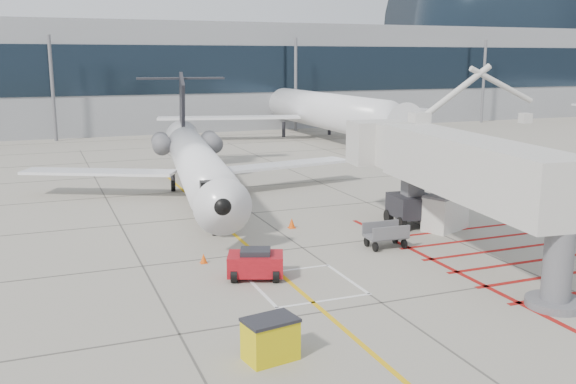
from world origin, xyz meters
name	(u,v)px	position (x,y,z in m)	size (l,w,h in m)	color
ground_plane	(337,272)	(0.00, 0.00, 0.00)	(260.00, 260.00, 0.00)	gray
regional_jet	(199,145)	(-2.49, 15.07, 4.02)	(24.30, 30.64, 8.03)	white
jet_bridge	(471,179)	(6.76, -0.29, 3.82)	(9.06, 19.12, 7.65)	beige
pushback_tug	(256,263)	(-3.66, 0.55, 0.70)	(2.39, 1.49, 1.39)	#A40F18
spill_bin	(270,339)	(-5.69, -6.92, 0.70)	(1.61, 1.07, 1.39)	#CDB90B
baggage_cart	(386,235)	(3.94, 2.53, 0.64)	(2.04, 1.29, 1.29)	#59595E
ground_power_unit	(445,212)	(8.77, 4.35, 1.00)	(2.54, 1.48, 2.01)	silver
cone_nose	(204,258)	(-5.26, 3.43, 0.23)	(0.33, 0.33, 0.46)	#E14F0B
cone_side	(292,223)	(0.94, 7.81, 0.29)	(0.41, 0.41, 0.57)	#E74E0C
terminal_building	(192,75)	(10.00, 70.00, 7.00)	(180.00, 28.00, 14.00)	gray
terminal_glass_band	(217,70)	(10.00, 55.95, 8.00)	(180.00, 0.10, 6.00)	black
terminal_dome	(520,32)	(70.00, 70.00, 14.00)	(40.00, 28.00, 28.00)	black
bg_aircraft_c	(314,86)	(19.08, 46.00, 6.14)	(36.85, 40.94, 12.28)	silver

